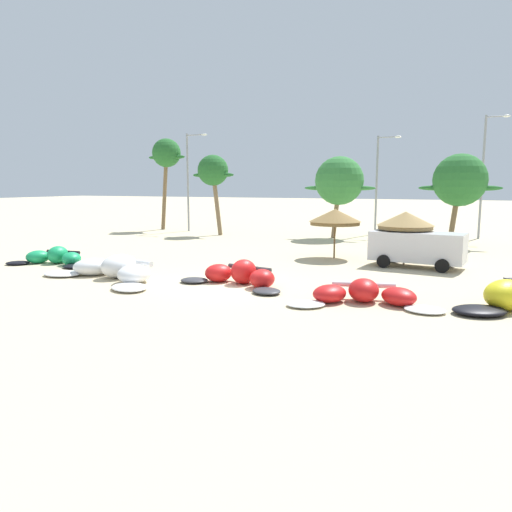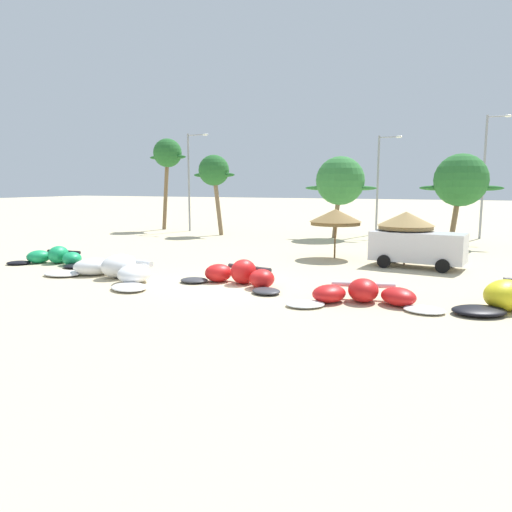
# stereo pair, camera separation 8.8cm
# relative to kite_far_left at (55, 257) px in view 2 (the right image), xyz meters

# --- Properties ---
(ground_plane) EXTENTS (260.00, 260.00, 0.00)m
(ground_plane) POSITION_rel_kite_far_left_xyz_m (11.11, -1.11, -0.37)
(ground_plane) COLOR beige
(kite_far_left) EXTENTS (5.06, 2.56, 0.95)m
(kite_far_left) POSITION_rel_kite_far_left_xyz_m (0.00, 0.00, 0.00)
(kite_far_left) COLOR black
(kite_far_left) RESTS_ON ground
(kite_left) EXTENTS (6.95, 4.17, 1.08)m
(kite_left) POSITION_rel_kite_far_left_xyz_m (5.65, -2.04, 0.05)
(kite_left) COLOR white
(kite_left) RESTS_ON ground
(kite_left_of_center) EXTENTS (5.21, 2.93, 1.06)m
(kite_left_of_center) POSITION_rel_kite_far_left_xyz_m (11.51, -0.92, 0.04)
(kite_left_of_center) COLOR #333338
(kite_left_of_center) RESTS_ON ground
(kite_center) EXTENTS (5.55, 3.21, 0.86)m
(kite_center) POSITION_rel_kite_far_left_xyz_m (17.05, -2.14, -0.04)
(kite_center) COLOR white
(kite_center) RESTS_ON ground
(beach_umbrella_near_van) EXTENTS (3.00, 3.00, 2.87)m
(beach_umbrella_near_van) POSITION_rel_kite_far_left_xyz_m (13.27, 8.19, 2.04)
(beach_umbrella_near_van) COLOR brown
(beach_umbrella_near_van) RESTS_ON ground
(beach_umbrella_middle) EXTENTS (2.99, 2.99, 2.85)m
(beach_umbrella_middle) POSITION_rel_kite_far_left_xyz_m (17.28, 7.46, 2.01)
(beach_umbrella_middle) COLOR brown
(beach_umbrella_middle) RESTS_ON ground
(parked_van) EXTENTS (4.84, 2.62, 1.84)m
(parked_van) POSITION_rel_kite_far_left_xyz_m (17.90, 6.77, 0.72)
(parked_van) COLOR silver
(parked_van) RESTS_ON ground
(palm_leftmost) EXTENTS (3.99, 2.66, 8.53)m
(palm_leftmost) POSITION_rel_kite_far_left_xyz_m (-5.96, 19.78, 6.66)
(palm_leftmost) COLOR brown
(palm_leftmost) RESTS_ON ground
(palm_left) EXTENTS (3.87, 2.58, 6.75)m
(palm_left) POSITION_rel_kite_far_left_xyz_m (0.38, 17.22, 4.97)
(palm_left) COLOR #7F6647
(palm_left) RESTS_ON ground
(palm_left_of_gap) EXTENTS (5.77, 3.85, 6.49)m
(palm_left_of_gap) POSITION_rel_kite_far_left_xyz_m (10.76, 19.03, 4.17)
(palm_left_of_gap) COLOR #7F6647
(palm_left_of_gap) RESTS_ON ground
(palm_center_left) EXTENTS (5.41, 3.61, 6.38)m
(palm_center_left) POSITION_rel_kite_far_left_xyz_m (19.64, 17.18, 4.16)
(palm_center_left) COLOR brown
(palm_center_left) RESTS_ON ground
(lamppost_west) EXTENTS (2.16, 0.24, 8.82)m
(lamppost_west) POSITION_rel_kite_far_left_xyz_m (-3.24, 19.37, 4.62)
(lamppost_west) COLOR gray
(lamppost_west) RESTS_ON ground
(lamppost_west_center) EXTENTS (1.99, 0.24, 8.35)m
(lamppost_west_center) POSITION_rel_kite_far_left_xyz_m (13.14, 23.21, 4.36)
(lamppost_west_center) COLOR gray
(lamppost_west_center) RESTS_ON ground
(lamppost_east_center) EXTENTS (1.77, 0.24, 9.57)m
(lamppost_east_center) POSITION_rel_kite_far_left_xyz_m (21.26, 23.07, 4.96)
(lamppost_east_center) COLOR gray
(lamppost_east_center) RESTS_ON ground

